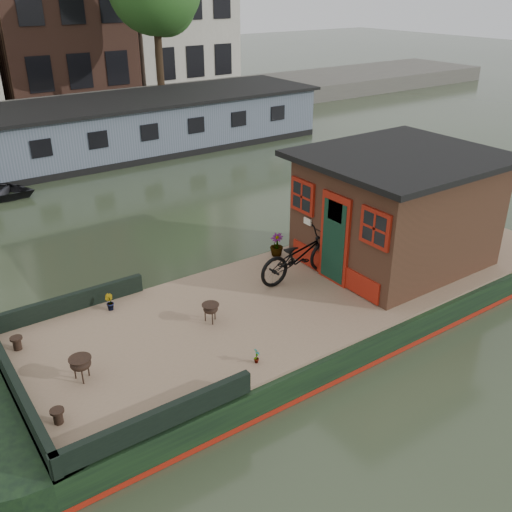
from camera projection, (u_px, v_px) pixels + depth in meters
ground at (315, 313)px, 11.95m from camera, size 120.00×120.00×0.00m
houseboat_hull at (264, 322)px, 11.14m from camera, size 14.01×4.02×0.60m
houseboat_deck at (317, 287)px, 11.68m from camera, size 11.80×3.80×0.05m
bow_bulwark at (71, 365)px, 8.97m from camera, size 3.00×4.00×0.35m
cabin at (397, 208)px, 12.26m from camera, size 4.00×3.50×2.42m
bicycle at (299, 256)px, 11.79m from camera, size 1.95×0.70×1.02m
potted_plant_b at (109, 302)px, 10.76m from camera, size 0.20×0.22×0.32m
potted_plant_d at (277, 245)px, 12.86m from camera, size 0.38×0.38×0.53m
potted_plant_e at (257, 356)px, 9.26m from camera, size 0.16×0.17×0.27m
brazier_front at (211, 313)px, 10.37m from camera, size 0.43×0.43×0.36m
brazier_rear at (81, 369)px, 8.85m from camera, size 0.49×0.49×0.40m
bollard_port at (17, 343)px, 9.62m from camera, size 0.21×0.21×0.24m
bollard_stbd at (58, 416)px, 8.00m from camera, size 0.20×0.20×0.23m
far_houseboat at (80, 135)px, 21.86m from camera, size 20.40×4.40×2.11m
quay at (34, 119)px, 26.89m from camera, size 60.00×6.00×0.90m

